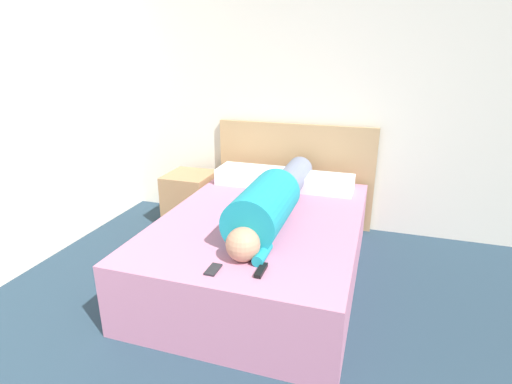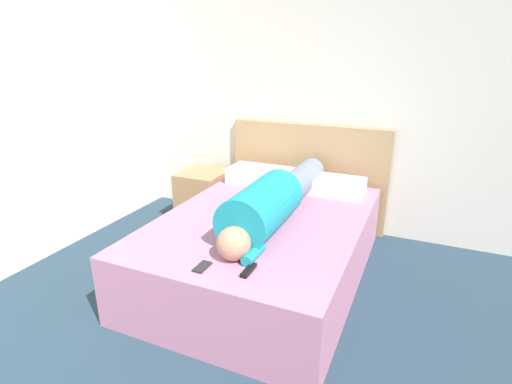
{
  "view_description": "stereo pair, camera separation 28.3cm",
  "coord_description": "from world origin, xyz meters",
  "px_view_note": "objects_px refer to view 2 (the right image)",
  "views": [
    {
      "loc": [
        0.66,
        0.01,
        1.7
      ],
      "look_at": [
        -0.15,
        2.56,
        0.76
      ],
      "focal_mm": 28.0,
      "sensor_mm": 36.0,
      "label": 1
    },
    {
      "loc": [
        0.93,
        0.11,
        1.7
      ],
      "look_at": [
        -0.15,
        2.56,
        0.76
      ],
      "focal_mm": 28.0,
      "sensor_mm": 36.0,
      "label": 2
    }
  ],
  "objects_px": {
    "bed": "(264,246)",
    "pillow_second": "(331,185)",
    "pillow_near_headboard": "(262,176)",
    "tv_remote": "(249,270)",
    "cell_phone": "(202,267)",
    "person_lying": "(274,201)",
    "nightstand": "(204,196)"
  },
  "relations": [
    {
      "from": "bed",
      "to": "pillow_second",
      "type": "relative_size",
      "value": 3.52
    },
    {
      "from": "pillow_near_headboard",
      "to": "tv_remote",
      "type": "height_order",
      "value": "pillow_near_headboard"
    },
    {
      "from": "pillow_near_headboard",
      "to": "tv_remote",
      "type": "distance_m",
      "value": 1.64
    },
    {
      "from": "bed",
      "to": "cell_phone",
      "type": "bearing_deg",
      "value": -92.49
    },
    {
      "from": "person_lying",
      "to": "tv_remote",
      "type": "relative_size",
      "value": 11.76
    },
    {
      "from": "bed",
      "to": "pillow_near_headboard",
      "type": "bearing_deg",
      "value": 114.5
    },
    {
      "from": "bed",
      "to": "person_lying",
      "type": "height_order",
      "value": "person_lying"
    },
    {
      "from": "bed",
      "to": "pillow_second",
      "type": "bearing_deg",
      "value": 66.46
    },
    {
      "from": "pillow_second",
      "to": "tv_remote",
      "type": "distance_m",
      "value": 1.54
    },
    {
      "from": "cell_phone",
      "to": "person_lying",
      "type": "bearing_deg",
      "value": 81.37
    },
    {
      "from": "bed",
      "to": "person_lying",
      "type": "xyz_separation_m",
      "value": [
        0.09,
        -0.03,
        0.41
      ]
    },
    {
      "from": "pillow_near_headboard",
      "to": "pillow_second",
      "type": "bearing_deg",
      "value": 0.0
    },
    {
      "from": "pillow_near_headboard",
      "to": "person_lying",
      "type": "bearing_deg",
      "value": -61.09
    },
    {
      "from": "person_lying",
      "to": "pillow_second",
      "type": "relative_size",
      "value": 3.02
    },
    {
      "from": "pillow_near_headboard",
      "to": "cell_phone",
      "type": "bearing_deg",
      "value": -79.2
    },
    {
      "from": "nightstand",
      "to": "pillow_near_headboard",
      "type": "bearing_deg",
      "value": -0.7
    },
    {
      "from": "pillow_second",
      "to": "person_lying",
      "type": "bearing_deg",
      "value": -107.08
    },
    {
      "from": "bed",
      "to": "person_lying",
      "type": "distance_m",
      "value": 0.42
    },
    {
      "from": "nightstand",
      "to": "person_lying",
      "type": "relative_size",
      "value": 0.3
    },
    {
      "from": "pillow_near_headboard",
      "to": "pillow_second",
      "type": "height_order",
      "value": "pillow_near_headboard"
    },
    {
      "from": "cell_phone",
      "to": "pillow_near_headboard",
      "type": "bearing_deg",
      "value": 100.8
    },
    {
      "from": "bed",
      "to": "pillow_second",
      "type": "distance_m",
      "value": 0.88
    },
    {
      "from": "cell_phone",
      "to": "pillow_second",
      "type": "bearing_deg",
      "value": 77.19
    },
    {
      "from": "pillow_near_headboard",
      "to": "bed",
      "type": "bearing_deg",
      "value": -65.5
    },
    {
      "from": "nightstand",
      "to": "pillow_near_headboard",
      "type": "distance_m",
      "value": 0.73
    },
    {
      "from": "person_lying",
      "to": "pillow_second",
      "type": "xyz_separation_m",
      "value": [
        0.24,
        0.78,
        -0.09
      ]
    },
    {
      "from": "pillow_near_headboard",
      "to": "pillow_second",
      "type": "xyz_separation_m",
      "value": [
        0.67,
        0.0,
        -0.01
      ]
    },
    {
      "from": "nightstand",
      "to": "tv_remote",
      "type": "bearing_deg",
      "value": -51.31
    },
    {
      "from": "person_lying",
      "to": "pillow_second",
      "type": "bearing_deg",
      "value": 72.92
    },
    {
      "from": "person_lying",
      "to": "pillow_near_headboard",
      "type": "distance_m",
      "value": 0.89
    },
    {
      "from": "nightstand",
      "to": "pillow_near_headboard",
      "type": "xyz_separation_m",
      "value": [
        0.66,
        -0.01,
        0.31
      ]
    },
    {
      "from": "pillow_second",
      "to": "cell_phone",
      "type": "xyz_separation_m",
      "value": [
        -0.36,
        -1.6,
        -0.06
      ]
    }
  ]
}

